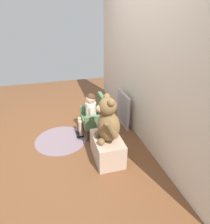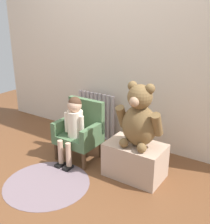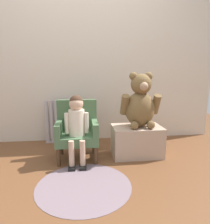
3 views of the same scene
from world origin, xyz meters
TOP-DOWN VIEW (x-y plane):
  - ground_plane at (0.00, 0.00)m, footprint 6.00×6.00m
  - back_wall at (0.00, 1.14)m, footprint 3.80×0.05m
  - radiator at (-0.24, 1.02)m, footprint 0.56×0.05m
  - child_armchair at (-0.08, 0.48)m, footprint 0.45×0.37m
  - child_figure at (-0.08, 0.37)m, footprint 0.25×0.35m
  - low_bench at (0.61, 0.47)m, footprint 0.57×0.36m
  - large_teddy_bear at (0.64, 0.47)m, footprint 0.45×0.32m
  - floor_rug at (-0.02, -0.13)m, footprint 0.82×0.82m

SIDE VIEW (x-z plane):
  - ground_plane at x=0.00m, z-range 0.00..0.00m
  - floor_rug at x=-0.02m, z-range 0.00..0.01m
  - low_bench at x=0.61m, z-range 0.00..0.35m
  - radiator at x=-0.24m, z-range 0.00..0.59m
  - child_armchair at x=-0.08m, z-range 0.00..0.65m
  - child_figure at x=-0.08m, z-range 0.11..0.83m
  - large_teddy_bear at x=0.64m, z-range 0.31..0.93m
  - back_wall at x=0.00m, z-range 0.00..2.40m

